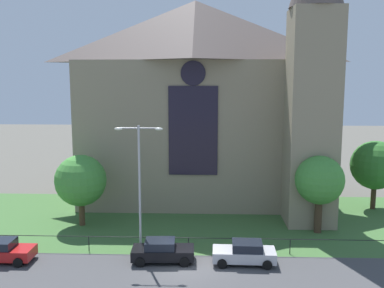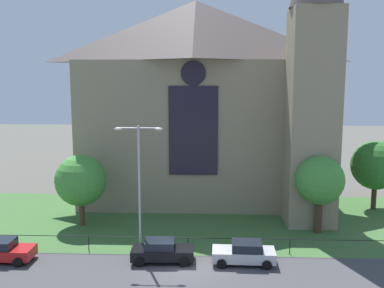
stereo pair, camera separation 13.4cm
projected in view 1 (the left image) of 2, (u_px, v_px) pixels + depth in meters
The scene contains 12 objects.
ground at pixel (193, 219), 38.62m from camera, with size 160.00×160.00×0.00m, color #56544C.
road_asphalt at pixel (186, 281), 26.76m from camera, with size 120.00×8.00×0.01m, color #424244.
grass_verge at pixel (192, 227), 36.64m from camera, with size 120.00×20.00×0.01m, color #3D6633.
church_building at pixel (203, 99), 43.95m from camera, with size 23.20×16.20×26.00m.
iron_railing at pixel (189, 240), 31.07m from camera, with size 28.83×0.07×1.13m.
tree_right_near at pixel (320, 181), 34.72m from camera, with size 3.89×3.89×6.29m.
tree_right_far at pixel (375, 165), 41.20m from camera, with size 4.60×4.60×6.55m.
tree_left_near at pixel (81, 181), 36.57m from camera, with size 4.31×4.31×6.03m.
streetlamp_near at pixel (139, 174), 30.40m from camera, with size 3.37×0.26×9.16m.
parked_car_red at pixel (2, 251), 29.62m from camera, with size 4.21×2.04×1.51m.
parked_car_black at pixel (162, 251), 29.60m from camera, with size 4.27×2.17×1.51m.
parked_car_silver at pixel (245, 253), 29.29m from camera, with size 4.25×2.11×1.51m.
Camera 1 is at (1.32, -27.19, 12.29)m, focal length 40.84 mm.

